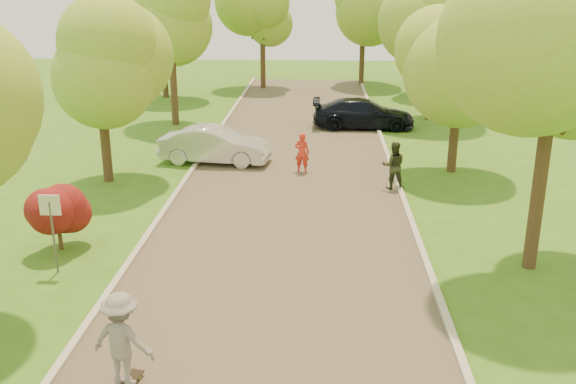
% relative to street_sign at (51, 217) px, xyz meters
% --- Properties ---
extents(ground, '(100.00, 100.00, 0.00)m').
position_rel_street_sign_xyz_m(ground, '(5.80, -4.00, -1.56)').
color(ground, '#396919').
rests_on(ground, ground).
extents(road, '(8.00, 60.00, 0.01)m').
position_rel_street_sign_xyz_m(road, '(5.80, 4.00, -1.56)').
color(road, '#4C4438').
rests_on(road, ground).
extents(curb_left, '(0.18, 60.00, 0.12)m').
position_rel_street_sign_xyz_m(curb_left, '(1.75, 4.00, -1.50)').
color(curb_left, '#B2AD9E').
rests_on(curb_left, ground).
extents(curb_right, '(0.18, 60.00, 0.12)m').
position_rel_street_sign_xyz_m(curb_right, '(9.85, 4.00, -1.50)').
color(curb_right, '#B2AD9E').
rests_on(curb_right, ground).
extents(street_sign, '(0.55, 0.06, 2.17)m').
position_rel_street_sign_xyz_m(street_sign, '(0.00, 0.00, 0.00)').
color(street_sign, '#59595E').
rests_on(street_sign, ground).
extents(red_shrub, '(1.70, 1.70, 1.95)m').
position_rel_street_sign_xyz_m(red_shrub, '(-0.50, 1.50, -0.47)').
color(red_shrub, '#382619').
rests_on(red_shrub, ground).
extents(tree_l_midb, '(4.30, 4.20, 6.62)m').
position_rel_street_sign_xyz_m(tree_l_midb, '(-1.01, 8.00, 3.02)').
color(tree_l_midb, '#382619').
rests_on(tree_l_midb, ground).
extents(tree_l_far, '(4.92, 4.80, 7.79)m').
position_rel_street_sign_xyz_m(tree_l_far, '(-0.59, 18.00, 3.90)').
color(tree_l_far, '#382619').
rests_on(tree_l_far, ground).
extents(tree_r_mida, '(5.13, 5.00, 7.95)m').
position_rel_street_sign_xyz_m(tree_r_mida, '(12.82, 1.00, 3.97)').
color(tree_r_mida, '#382619').
rests_on(tree_r_mida, ground).
extents(tree_r_midb, '(4.51, 4.40, 7.01)m').
position_rel_street_sign_xyz_m(tree_r_midb, '(12.40, 10.00, 3.32)').
color(tree_r_midb, '#382619').
rests_on(tree_r_midb, ground).
extents(tree_r_far, '(5.33, 5.20, 8.34)m').
position_rel_street_sign_xyz_m(tree_r_far, '(13.03, 20.00, 4.27)').
color(tree_r_far, '#382619').
rests_on(tree_r_far, ground).
extents(tree_bg_a, '(5.12, 5.00, 7.72)m').
position_rel_street_sign_xyz_m(tree_bg_a, '(-2.98, 26.00, 3.75)').
color(tree_bg_a, '#382619').
rests_on(tree_bg_a, ground).
extents(tree_bg_b, '(5.12, 5.00, 7.95)m').
position_rel_street_sign_xyz_m(tree_bg_b, '(14.02, 28.00, 3.97)').
color(tree_bg_b, '#382619').
rests_on(tree_bg_b, ground).
extents(tree_bg_c, '(4.92, 4.80, 7.33)m').
position_rel_street_sign_xyz_m(tree_bg_c, '(3.01, 30.00, 3.46)').
color(tree_bg_c, '#382619').
rests_on(tree_bg_c, ground).
extents(tree_bg_d, '(5.12, 5.00, 7.72)m').
position_rel_street_sign_xyz_m(tree_bg_d, '(10.02, 32.00, 3.75)').
color(tree_bg_d, '#382619').
rests_on(tree_bg_d, ground).
extents(silver_sedan, '(4.77, 2.17, 1.52)m').
position_rel_street_sign_xyz_m(silver_sedan, '(2.50, 10.75, -0.81)').
color(silver_sedan, silver).
rests_on(silver_sedan, ground).
extents(dark_sedan, '(5.25, 2.19, 1.52)m').
position_rel_street_sign_xyz_m(dark_sedan, '(9.10, 17.66, -0.81)').
color(dark_sedan, black).
rests_on(dark_sedan, ground).
extents(longboard, '(0.48, 1.01, 0.11)m').
position_rel_street_sign_xyz_m(longboard, '(3.30, -4.92, -1.46)').
color(longboard, black).
rests_on(longboard, ground).
extents(skateboarder, '(1.35, 0.96, 1.89)m').
position_rel_street_sign_xyz_m(skateboarder, '(3.30, -4.92, -0.50)').
color(skateboarder, gray).
rests_on(skateboarder, longboard).
extents(person_striped, '(0.64, 0.48, 1.62)m').
position_rel_street_sign_xyz_m(person_striped, '(6.18, 9.55, -0.75)').
color(person_striped, red).
rests_on(person_striped, ground).
extents(person_olive, '(0.89, 0.70, 1.78)m').
position_rel_street_sign_xyz_m(person_olive, '(9.60, 7.62, -0.68)').
color(person_olive, '#29301D').
rests_on(person_olive, ground).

